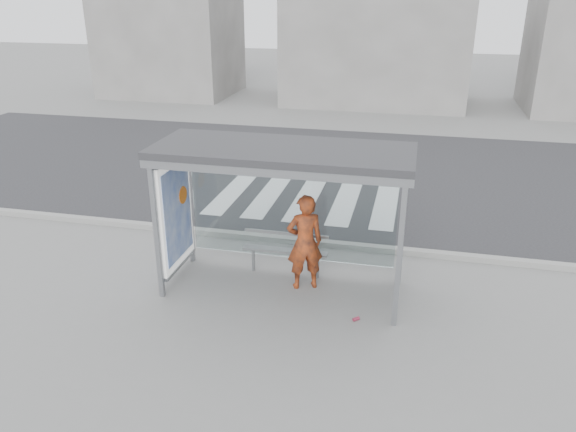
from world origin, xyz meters
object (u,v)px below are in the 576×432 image
(person, at_px, (305,242))
(soda_can, at_px, (356,319))
(bench, at_px, (285,250))
(bus_shelter, at_px, (262,182))

(person, bearing_deg, soda_can, 115.43)
(person, xyz_separation_m, bench, (-0.45, 0.40, -0.39))
(bus_shelter, xyz_separation_m, soda_can, (1.77, -0.78, -1.95))
(person, relative_size, bench, 1.11)
(bus_shelter, bearing_deg, soda_can, -23.76)
(bus_shelter, height_order, soda_can, bus_shelter)
(bench, relative_size, soda_can, 14.46)
(person, bearing_deg, bench, -65.54)
(bus_shelter, bearing_deg, bench, 62.15)
(person, xyz_separation_m, soda_can, (1.04, -0.90, -0.85))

